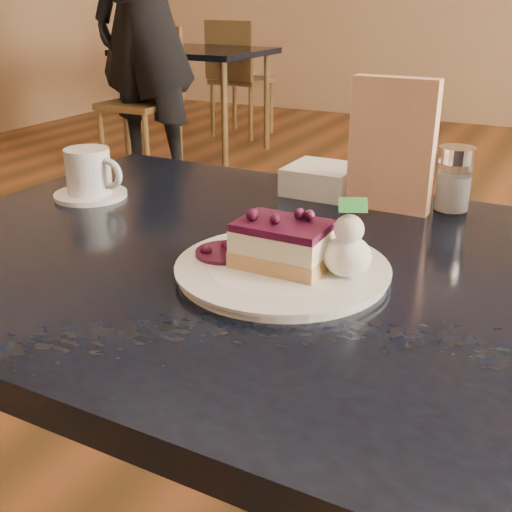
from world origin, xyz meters
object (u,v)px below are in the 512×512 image
at_px(coffee_set, 90,176).
at_px(patron, 145,15).
at_px(main_table, 297,312).
at_px(bg_table_far_left, 198,142).
at_px(cheesecake_slice, 283,244).
at_px(dessert_plate, 282,270).

distance_m(coffee_set, patron, 2.72).
relative_size(main_table, patron, 0.63).
height_order(bg_table_far_left, patron, patron).
height_order(main_table, bg_table_far_left, main_table).
bearing_deg(cheesecake_slice, patron, 130.15).
height_order(main_table, patron, patron).
xyz_separation_m(bg_table_far_left, patron, (0.11, -0.67, 0.84)).
height_order(dessert_plate, patron, patron).
xyz_separation_m(coffee_set, patron, (-1.53, 2.24, 0.16)).
xyz_separation_m(dessert_plate, bg_table_far_left, (-2.07, 3.05, -0.64)).
relative_size(coffee_set, bg_table_far_left, 0.08).
distance_m(bg_table_far_left, patron, 1.08).
bearing_deg(patron, cheesecake_slice, -48.91).
xyz_separation_m(main_table, cheesecake_slice, (-0.00, -0.05, 0.11)).
height_order(cheesecake_slice, coffee_set, coffee_set).
relative_size(dessert_plate, cheesecake_slice, 2.26).
bearing_deg(cheesecake_slice, main_table, 90.00).
bearing_deg(coffee_set, cheesecake_slice, -18.53).
bearing_deg(bg_table_far_left, dessert_plate, -55.07).
relative_size(main_table, coffee_set, 8.68).
bearing_deg(patron, bg_table_far_left, 101.22).
bearing_deg(dessert_plate, cheesecake_slice, 90.00).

